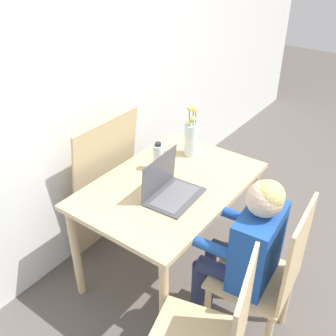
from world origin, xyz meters
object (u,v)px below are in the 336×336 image
at_px(person_seated, 248,243).
at_px(laptop, 169,187).
at_px(chair_occupied, 267,277).
at_px(water_bottle, 158,157).
at_px(flower_vase, 191,137).

height_order(person_seated, laptop, person_seated).
height_order(chair_occupied, water_bottle, chair_occupied).
height_order(chair_occupied, laptop, laptop).
xyz_separation_m(person_seated, water_bottle, (0.23, 0.75, 0.14)).
bearing_deg(water_bottle, laptop, -130.93).
bearing_deg(laptop, person_seated, -97.87).
height_order(person_seated, flower_vase, same).
height_order(chair_occupied, flower_vase, flower_vase).
xyz_separation_m(person_seated, flower_vase, (0.51, 0.69, 0.18)).
bearing_deg(chair_occupied, flower_vase, -126.33).
relative_size(chair_occupied, flower_vase, 2.74).
xyz_separation_m(flower_vase, water_bottle, (-0.28, 0.06, -0.04)).
distance_m(chair_occupied, laptop, 0.71).
distance_m(flower_vase, water_bottle, 0.29).
bearing_deg(person_seated, water_bottle, -111.57).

